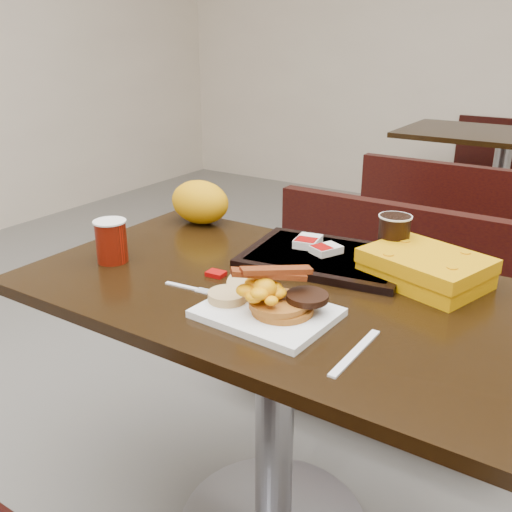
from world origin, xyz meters
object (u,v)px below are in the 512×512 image
Objects in this scene: hashbrown_sleeve_left at (308,242)px; hashbrown_sleeve_right at (326,249)px; bench_near_n at (378,318)px; pancake_stack at (282,306)px; fork at (182,286)px; clamshell at (425,268)px; coffee_cup_far at (394,236)px; platter at (267,313)px; tray at (327,258)px; paper_bag at (200,202)px; coffee_cup_near at (111,241)px; table_near at (275,419)px; bench_far_s at (467,228)px; table_far at (497,195)px; knife at (355,352)px.

hashbrown_sleeve_right is (0.07, -0.02, -0.00)m from hashbrown_sleeve_left.
bench_near_n is 12.22× the size of hashbrown_sleeve_left.
pancake_stack is 0.28m from fork.
clamshell is at bearing -60.20° from bench_near_n.
coffee_cup_far is at bearing -67.50° from bench_near_n.
tray reaches higher than platter.
paper_bag is (-0.40, 0.05, 0.04)m from hashbrown_sleeve_left.
coffee_cup_far reaches higher than platter.
pancake_stack reaches higher than fork.
coffee_cup_far reaches higher than coffee_cup_near.
bench_near_n is at bearing 71.37° from fork.
table_near is 14.66× the size of hashbrown_sleeve_left.
bench_near_n is 0.76m from paper_bag.
hashbrown_sleeve_right is (0.02, -1.69, 0.42)m from bench_far_s.
coffee_cup_far is at bearing 2.39° from hashbrown_sleeve_left.
hashbrown_sleeve_right is (0.02, -0.49, 0.42)m from bench_near_n.
coffee_cup_near is 1.02× the size of coffee_cup_far.
hashbrown_sleeve_left is 0.43× the size of paper_bag.
coffee_cup_far is (0.17, -0.42, 0.46)m from bench_near_n.
coffee_cup_near is at bearing -147.73° from coffee_cup_far.
table_far is 9.35× the size of pancake_stack.
coffee_cup_far is (0.15, 0.07, 0.04)m from hashbrown_sleeve_right.
table_far is at bearing 94.26° from coffee_cup_far.
bench_near_n is 3.76× the size of clamshell.
coffee_cup_far is at bearing -85.74° from table_far.
platter is 0.44m from coffee_cup_far.
tray is 0.48m from paper_bag.
fork reaches higher than table_far.
paper_bag reaches higher than hashbrown_sleeve_right.
hashbrown_sleeve_right reaches higher than bench_far_s.
hashbrown_sleeve_left is 1.12× the size of hashbrown_sleeve_right.
coffee_cup_near is at bearing -102.23° from bench_far_s.
paper_bag reaches higher than bench_near_n.
coffee_cup_near reaches higher than bench_far_s.
clamshell is at bearing -6.79° from tray.
bench_near_n is 8.48× the size of fork.
tray reaches higher than bench_far_s.
knife is 2.37× the size of hashbrown_sleeve_left.
table_near is at bearing -121.36° from coffee_cup_far.
fork is (0.25, -0.03, -0.05)m from coffee_cup_near.
clamshell reaches higher than hashbrown_sleeve_right.
platter is 0.66m from paper_bag.
table_far is 2.43m from tray.
coffee_cup_far reaches higher than hashbrown_sleeve_right.
hashbrown_sleeve_right is (0.02, -2.39, 0.40)m from table_far.
paper_bag reaches higher than fork.
platter reaches higher than table_far.
knife is (0.46, -0.05, 0.00)m from fork.
bench_far_s is 1.72m from hashbrown_sleeve_left.
tray is 0.26m from clamshell.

